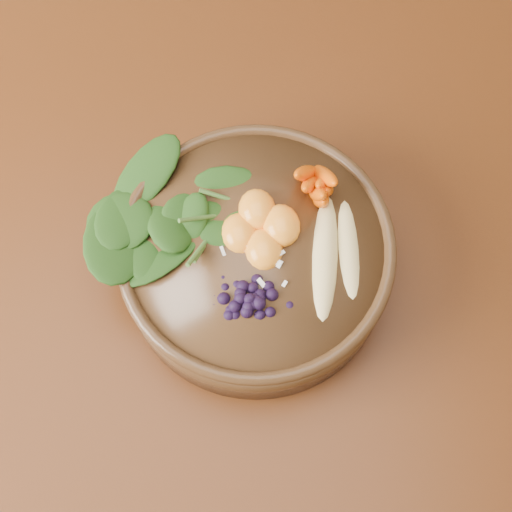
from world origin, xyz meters
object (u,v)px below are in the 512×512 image
Objects in this scene: banana_halves at (338,247)px; mandarin_cluster at (260,223)px; blueberry_pile at (250,294)px; dining_table at (56,249)px; stoneware_bowl at (256,259)px; kale_heap at (222,179)px; carrot_cluster at (318,167)px.

banana_halves is 1.71× the size of mandarin_cluster.
mandarin_cluster is 0.69× the size of blueberry_pile.
stoneware_bowl is (0.26, -0.10, 0.13)m from dining_table.
blueberry_pile reaches higher than dining_table.
stoneware_bowl is at bearing -69.28° from kale_heap.
blueberry_pile is (-0.02, -0.08, 0.00)m from mandarin_cluster.
banana_halves is (0.34, -0.12, 0.19)m from dining_table.
carrot_cluster is at bearing 40.16° from stoneware_bowl.
banana_halves is 0.09m from mandarin_cluster.
kale_heap is (-0.03, 0.07, 0.06)m from stoneware_bowl.
banana_halves is 1.18× the size of blueberry_pile.
carrot_cluster is at bearing 113.06° from banana_halves.
stoneware_bowl is 0.06m from mandarin_cluster.
blueberry_pile is (0.24, -0.16, 0.19)m from dining_table.
stoneware_bowl is 3.15× the size of mandarin_cluster.
mandarin_cluster reaches higher than stoneware_bowl.
banana_halves is at bearing -19.96° from dining_table.
mandarin_cluster is 0.08m from blueberry_pile.
banana_halves is (0.11, -0.09, -0.01)m from kale_heap.
carrot_cluster reaches higher than mandarin_cluster.
mandarin_cluster is at bearing -18.12° from dining_table.
carrot_cluster is (0.33, -0.04, 0.22)m from dining_table.
kale_heap is 0.10m from carrot_cluster.
dining_table is 5.30× the size of stoneware_bowl.
dining_table is 0.31m from stoneware_bowl.
banana_halves is (0.08, -0.02, 0.06)m from stoneware_bowl.
banana_halves is at bearing -25.90° from mandarin_cluster.
stoneware_bowl reaches higher than dining_table.
carrot_cluster is 0.09m from mandarin_cluster.
banana_halves is at bearing -39.70° from kale_heap.
dining_table is 11.47× the size of blueberry_pile.
blueberry_pile reaches higher than stoneware_bowl.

